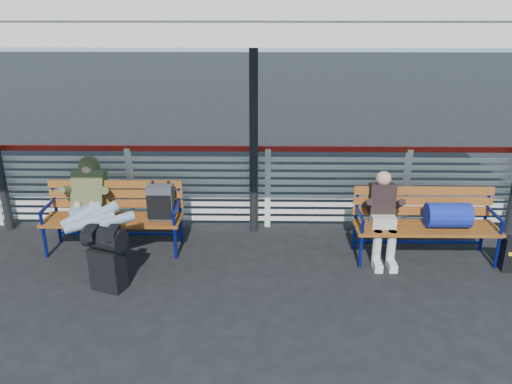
{
  "coord_description": "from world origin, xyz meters",
  "views": [
    {
      "loc": [
        1.93,
        -4.9,
        3.13
      ],
      "look_at": [
        1.84,
        1.0,
        0.88
      ],
      "focal_mm": 35.0,
      "sensor_mm": 36.0,
      "label": 1
    }
  ],
  "objects_px": {
    "luggage_stack": "(107,256)",
    "bench_left": "(129,207)",
    "companion_person": "(383,216)",
    "bench_right": "(435,217)",
    "traveler_man": "(93,211)"
  },
  "relations": [
    {
      "from": "luggage_stack",
      "to": "bench_left",
      "type": "distance_m",
      "value": 1.05
    },
    {
      "from": "luggage_stack",
      "to": "companion_person",
      "type": "relative_size",
      "value": 0.68
    },
    {
      "from": "bench_left",
      "to": "luggage_stack",
      "type": "bearing_deg",
      "value": -90.34
    },
    {
      "from": "bench_left",
      "to": "bench_right",
      "type": "height_order",
      "value": "bench_left"
    },
    {
      "from": "bench_left",
      "to": "traveler_man",
      "type": "distance_m",
      "value": 0.5
    },
    {
      "from": "bench_right",
      "to": "companion_person",
      "type": "bearing_deg",
      "value": -178.86
    },
    {
      "from": "companion_person",
      "to": "bench_right",
      "type": "bearing_deg",
      "value": 1.14
    },
    {
      "from": "companion_person",
      "to": "bench_left",
      "type": "bearing_deg",
      "value": 176.01
    },
    {
      "from": "luggage_stack",
      "to": "traveler_man",
      "type": "relative_size",
      "value": 0.48
    },
    {
      "from": "luggage_stack",
      "to": "traveler_man",
      "type": "height_order",
      "value": "traveler_man"
    },
    {
      "from": "luggage_stack",
      "to": "traveler_man",
      "type": "distance_m",
      "value": 0.81
    },
    {
      "from": "bench_left",
      "to": "bench_right",
      "type": "xyz_separation_m",
      "value": [
        3.96,
        -0.22,
        -0.01
      ]
    },
    {
      "from": "bench_right",
      "to": "companion_person",
      "type": "distance_m",
      "value": 0.66
    },
    {
      "from": "bench_left",
      "to": "companion_person",
      "type": "distance_m",
      "value": 3.31
    },
    {
      "from": "bench_left",
      "to": "traveler_man",
      "type": "bearing_deg",
      "value": -135.54
    }
  ]
}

